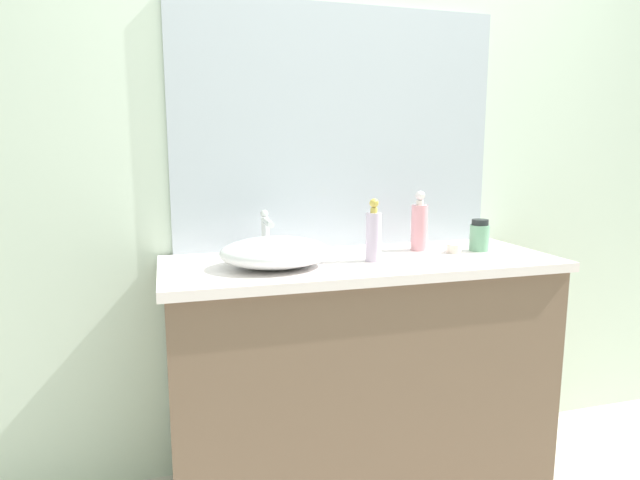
% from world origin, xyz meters
% --- Properties ---
extents(bathroom_wall_rear, '(6.00, 0.06, 2.60)m').
position_xyz_m(bathroom_wall_rear, '(0.00, 0.73, 1.30)').
color(bathroom_wall_rear, silver).
rests_on(bathroom_wall_rear, ground).
extents(vanity_counter, '(1.41, 0.55, 0.90)m').
position_xyz_m(vanity_counter, '(-0.08, 0.42, 0.45)').
color(vanity_counter, brown).
rests_on(vanity_counter, ground).
extents(wall_mirror_panel, '(1.30, 0.01, 0.93)m').
position_xyz_m(wall_mirror_panel, '(-0.08, 0.69, 1.37)').
color(wall_mirror_panel, '#B2BCC6').
rests_on(wall_mirror_panel, vanity_counter).
extents(sink_basin, '(0.37, 0.30, 0.10)m').
position_xyz_m(sink_basin, '(-0.40, 0.37, 0.95)').
color(sink_basin, white).
rests_on(sink_basin, vanity_counter).
extents(faucet, '(0.03, 0.14, 0.17)m').
position_xyz_m(faucet, '(-0.40, 0.53, 1.00)').
color(faucet, silver).
rests_on(faucet, vanity_counter).
extents(soap_dispenser, '(0.05, 0.05, 0.22)m').
position_xyz_m(soap_dispenser, '(-0.05, 0.37, 1.00)').
color(soap_dispenser, silver).
rests_on(soap_dispenser, vanity_counter).
extents(lotion_bottle, '(0.06, 0.06, 0.23)m').
position_xyz_m(lotion_bottle, '(0.19, 0.51, 1.00)').
color(lotion_bottle, pink).
rests_on(lotion_bottle, vanity_counter).
extents(perfume_bottle, '(0.07, 0.07, 0.12)m').
position_xyz_m(perfume_bottle, '(0.41, 0.44, 0.96)').
color(perfume_bottle, '#6DA680').
rests_on(perfume_bottle, vanity_counter).
extents(candle_jar, '(0.06, 0.06, 0.03)m').
position_xyz_m(candle_jar, '(0.30, 0.42, 0.92)').
color(candle_jar, beige).
rests_on(candle_jar, vanity_counter).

